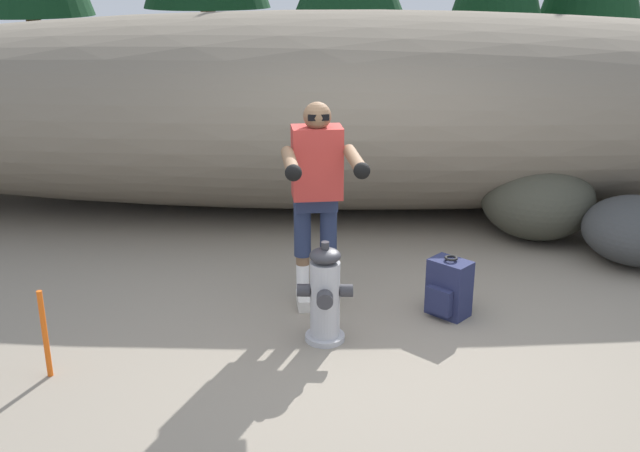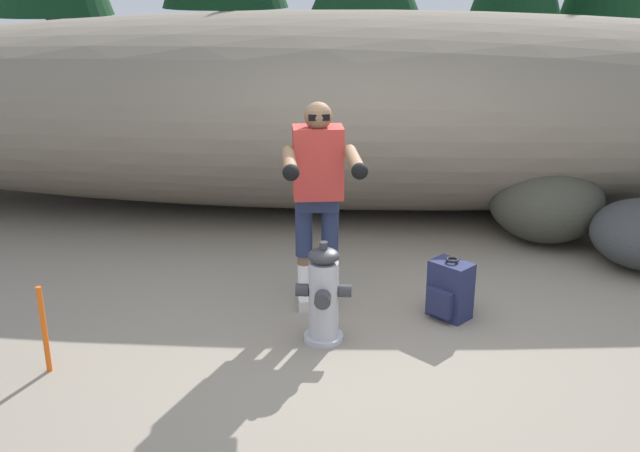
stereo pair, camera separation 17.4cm
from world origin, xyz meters
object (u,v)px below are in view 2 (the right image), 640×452
at_px(boulder_mid, 546,201).
at_px(fire_hydrant, 323,296).
at_px(survey_stake, 44,330).
at_px(spare_backpack, 450,290).
at_px(utility_worker, 318,181).

bearing_deg(boulder_mid, fire_hydrant, -133.17).
bearing_deg(fire_hydrant, boulder_mid, 46.83).
relative_size(boulder_mid, survey_stake, 1.93).
bearing_deg(spare_backpack, fire_hydrant, -23.54).
bearing_deg(fire_hydrant, survey_stake, -164.01).
xyz_separation_m(utility_worker, spare_backpack, (1.00, -0.11, -0.80)).
relative_size(spare_backpack, boulder_mid, 0.41).
xyz_separation_m(spare_backpack, boulder_mid, (1.11, 1.76, 0.17)).
bearing_deg(fire_hydrant, utility_worker, 97.15).
relative_size(fire_hydrant, spare_backpack, 1.58).
height_order(fire_hydrant, utility_worker, utility_worker).
xyz_separation_m(utility_worker, survey_stake, (-1.71, -1.03, -0.72)).
height_order(utility_worker, boulder_mid, utility_worker).
distance_m(spare_backpack, boulder_mid, 2.08).
xyz_separation_m(boulder_mid, survey_stake, (-3.82, -2.68, -0.08)).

